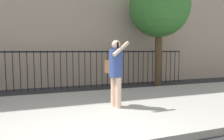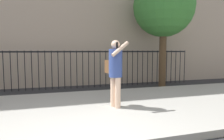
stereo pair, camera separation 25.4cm
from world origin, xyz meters
TOP-DOWN VIEW (x-y plane):
  - sidewalk at (0.00, 2.20)m, footprint 28.00×4.40m
  - iron_fence at (0.00, 5.90)m, footprint 12.03×0.04m
  - pedestrian_on_phone at (1.09, 2.07)m, footprint 0.52×0.71m
  - street_tree_near at (4.29, 5.13)m, footprint 2.63×2.63m

SIDE VIEW (x-z plane):
  - sidewalk at x=0.00m, z-range 0.00..0.15m
  - iron_fence at x=0.00m, z-range 0.22..1.82m
  - pedestrian_on_phone at x=1.09m, z-range 0.29..2.00m
  - street_tree_near at x=4.29m, z-range 1.06..5.87m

